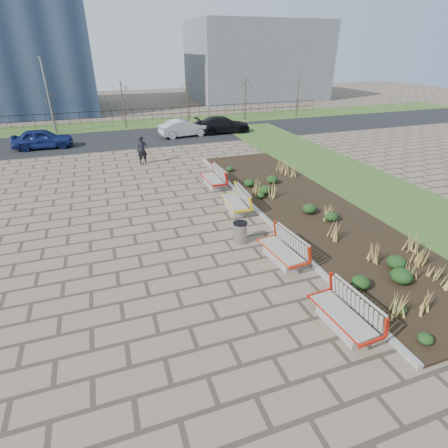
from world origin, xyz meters
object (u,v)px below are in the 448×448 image
object	(u,v)px
litter_bin	(240,233)
bench_a	(343,313)
car_black	(223,125)
bench_d	(212,178)
bench_c	(235,201)
lamp_east	(209,91)
bench_b	(281,249)
pedestrian	(142,150)
lamp_west	(48,97)
car_silver	(184,128)
car_blue	(42,139)

from	to	relation	value
litter_bin	bench_a	bearing A→B (deg)	-80.67
car_black	bench_d	bearing A→B (deg)	160.37
bench_c	lamp_east	xyz separation A→B (m)	(5.00, 20.18, 2.54)
bench_a	bench_c	distance (m)	8.01
bench_b	pedestrian	distance (m)	13.60
car_black	lamp_west	world-z (taller)	lamp_west
litter_bin	lamp_east	distance (m)	23.89
car_black	lamp_west	xyz separation A→B (m)	(-13.90, 4.48, 2.32)
bench_a	bench_d	bearing A→B (deg)	86.05
bench_d	bench_c	bearing A→B (deg)	-92.00
lamp_west	bench_a	bearing A→B (deg)	-72.30
car_silver	car_black	xyz separation A→B (m)	(3.53, 0.24, 0.01)
litter_bin	car_black	size ratio (longest dim) A/B	0.17
litter_bin	car_black	xyz separation A→B (m)	(5.75, 18.53, 0.30)
bench_a	car_black	xyz separation A→B (m)	(4.90, 23.71, 0.22)
bench_b	bench_a	bearing A→B (deg)	-95.76
lamp_west	lamp_east	bearing A→B (deg)	0.00
lamp_east	bench_a	bearing A→B (deg)	-100.06
bench_c	litter_bin	world-z (taller)	bench_c
bench_d	car_black	bearing A→B (deg)	66.36
bench_d	car_black	xyz separation A→B (m)	(4.90, 12.34, 0.22)
car_blue	bench_c	bearing A→B (deg)	-147.18
litter_bin	lamp_east	xyz separation A→B (m)	(5.85, 23.01, 2.62)
bench_d	litter_bin	xyz separation A→B (m)	(-0.85, -6.18, -0.08)
bench_b	pedestrian	xyz separation A→B (m)	(-2.98, 13.26, 0.40)
litter_bin	car_black	distance (m)	19.40
bench_b	car_black	xyz separation A→B (m)	(4.90, 20.25, 0.22)
car_silver	lamp_east	xyz separation A→B (m)	(3.63, 4.72, 2.33)
lamp_east	bench_d	bearing A→B (deg)	-106.55
lamp_west	bench_d	bearing A→B (deg)	-61.86
bench_b	car_silver	bearing A→B (deg)	80.32
pedestrian	car_silver	distance (m)	8.03
bench_d	litter_bin	distance (m)	6.24
bench_b	pedestrian	world-z (taller)	pedestrian
bench_a	bench_d	xyz separation A→B (m)	(0.00, 11.37, 0.00)
bench_a	car_silver	bearing A→B (deg)	82.72
car_blue	lamp_east	distance (m)	15.48
pedestrian	bench_b	bearing A→B (deg)	-82.19
car_blue	car_black	bearing A→B (deg)	-86.81
pedestrian	litter_bin	bearing A→B (deg)	-84.41
litter_bin	car_silver	world-z (taller)	car_silver
car_blue	car_silver	xyz separation A→B (m)	(10.81, 0.35, -0.02)
pedestrian	lamp_east	xyz separation A→B (m)	(7.98, 11.47, 2.14)
bench_c	car_blue	size ratio (longest dim) A/B	0.50
litter_bin	car_silver	size ratio (longest dim) A/B	0.20
litter_bin	car_black	bearing A→B (deg)	72.76
car_silver	bench_d	bearing A→B (deg)	166.82
bench_b	car_black	world-z (taller)	car_black
bench_d	lamp_east	size ratio (longest dim) A/B	0.35
bench_d	pedestrian	size ratio (longest dim) A/B	1.17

